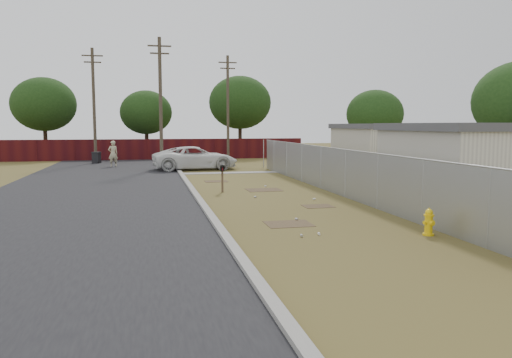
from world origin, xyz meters
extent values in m
plane|color=brown|center=(0.00, 0.00, 0.00)|extent=(120.00, 120.00, 0.00)
cube|color=black|center=(-7.50, 8.00, 0.01)|extent=(9.00, 60.00, 0.02)
cube|color=#A09D95|center=(-3.00, 8.00, 0.06)|extent=(0.25, 60.00, 0.12)
cube|color=#A09D95|center=(0.00, 11.50, 0.01)|extent=(6.20, 1.00, 0.03)
cylinder|color=gray|center=(3.10, -9.00, 1.00)|extent=(0.06, 0.06, 2.00)
cylinder|color=gray|center=(3.10, -6.00, 1.00)|extent=(0.06, 0.06, 2.00)
cylinder|color=gray|center=(3.10, -3.00, 1.00)|extent=(0.06, 0.06, 2.00)
cylinder|color=gray|center=(3.10, 0.00, 1.00)|extent=(0.06, 0.06, 2.00)
cylinder|color=gray|center=(3.10, 3.00, 1.00)|extent=(0.06, 0.06, 2.00)
cylinder|color=gray|center=(3.10, 6.00, 1.00)|extent=(0.06, 0.06, 2.00)
cylinder|color=gray|center=(3.10, 9.00, 1.00)|extent=(0.06, 0.06, 2.00)
cylinder|color=gray|center=(3.10, 12.00, 1.00)|extent=(0.06, 0.06, 2.00)
cylinder|color=gray|center=(3.10, 15.00, 1.00)|extent=(0.06, 0.06, 2.00)
cylinder|color=gray|center=(3.10, 1.00, 2.00)|extent=(0.04, 26.00, 0.04)
cube|color=gray|center=(3.10, 1.00, 1.00)|extent=(0.01, 26.00, 2.00)
cube|color=black|center=(3.16, 1.00, 0.30)|extent=(0.03, 26.00, 0.60)
cube|color=#440E0F|center=(-6.00, 25.00, 0.90)|extent=(30.00, 0.12, 1.80)
cylinder|color=#463D2F|center=(-4.00, 16.00, 4.50)|extent=(0.24, 0.24, 9.00)
cube|color=#463D2F|center=(-4.00, 16.00, 8.40)|extent=(1.60, 0.10, 0.10)
cube|color=#463D2F|center=(-4.00, 16.00, 7.90)|extent=(1.30, 0.10, 0.10)
cylinder|color=#463D2F|center=(-9.00, 22.00, 4.50)|extent=(0.24, 0.24, 9.00)
cube|color=#463D2F|center=(-9.00, 22.00, 8.40)|extent=(1.60, 0.10, 0.10)
cube|color=#463D2F|center=(-9.00, 22.00, 7.90)|extent=(1.30, 0.10, 0.10)
cylinder|color=#463D2F|center=(2.00, 24.00, 4.50)|extent=(0.24, 0.24, 9.00)
cube|color=#463D2F|center=(2.00, 24.00, 8.40)|extent=(1.60, 0.10, 0.10)
cube|color=#463D2F|center=(2.00, 24.00, 7.90)|extent=(1.30, 0.10, 0.10)
cube|color=silver|center=(9.00, -2.00, 1.40)|extent=(8.00, 6.00, 2.80)
cube|color=#4A4A4F|center=(9.00, -2.00, 2.95)|extent=(8.32, 6.24, 0.30)
cube|color=silver|center=(10.50, 9.00, 1.40)|extent=(7.00, 6.00, 2.80)
cube|color=#4A4A4F|center=(10.50, 9.00, 2.95)|extent=(7.28, 6.24, 0.30)
cylinder|color=black|center=(-14.00, 29.00, 1.65)|extent=(0.36, 0.36, 3.30)
ellipsoid|color=black|center=(-14.00, 29.00, 4.88)|extent=(5.70, 5.70, 4.84)
cylinder|color=black|center=(-5.00, 30.00, 1.43)|extent=(0.36, 0.36, 2.86)
ellipsoid|color=black|center=(-5.00, 30.00, 4.23)|extent=(4.94, 4.94, 4.20)
cylinder|color=black|center=(4.00, 29.00, 1.76)|extent=(0.36, 0.36, 3.52)
ellipsoid|color=black|center=(4.00, 29.00, 5.20)|extent=(6.08, 6.08, 5.17)
cylinder|color=black|center=(13.00, 18.00, 1.32)|extent=(0.36, 0.36, 2.64)
ellipsoid|color=black|center=(13.00, 18.00, 3.90)|extent=(4.56, 4.56, 3.88)
cylinder|color=yellow|center=(2.53, -7.31, 0.03)|extent=(0.36, 0.36, 0.05)
cylinder|color=yellow|center=(2.53, -7.31, 0.30)|extent=(0.25, 0.25, 0.52)
cylinder|color=yellow|center=(2.53, -7.31, 0.56)|extent=(0.33, 0.33, 0.05)
sphere|color=yellow|center=(2.53, -7.31, 0.63)|extent=(0.24, 0.24, 0.21)
cylinder|color=yellow|center=(2.53, -7.31, 0.74)|extent=(0.04, 0.04, 0.05)
cylinder|color=yellow|center=(2.41, -7.33, 0.36)|extent=(0.11, 0.11, 0.10)
cylinder|color=yellow|center=(2.66, -7.29, 0.36)|extent=(0.11, 0.11, 0.10)
cylinder|color=yellow|center=(2.56, -7.43, 0.36)|extent=(0.14, 0.13, 0.13)
cube|color=brown|center=(-1.70, 2.65, 0.52)|extent=(0.10, 0.10, 1.04)
cube|color=black|center=(-1.70, 2.65, 1.07)|extent=(0.24, 0.52, 0.19)
cylinder|color=black|center=(-1.70, 2.65, 1.16)|extent=(0.24, 0.52, 0.19)
cube|color=#B30C19|center=(-1.74, 2.38, 1.07)|extent=(0.03, 0.04, 0.10)
imported|color=white|center=(-1.81, 14.35, 0.79)|extent=(5.94, 3.20, 1.58)
imported|color=tan|center=(-7.41, 17.96, 0.95)|extent=(0.80, 0.65, 1.90)
cube|color=black|center=(-8.90, 21.51, 0.43)|extent=(0.69, 0.69, 0.86)
cube|color=black|center=(-8.90, 21.51, 0.88)|extent=(0.76, 0.76, 0.07)
cylinder|color=black|center=(-8.74, 21.16, 0.09)|extent=(0.10, 0.18, 0.18)
cylinder|color=silver|center=(-0.41, -6.67, 0.04)|extent=(0.09, 0.11, 0.07)
cylinder|color=#B2B2B7|center=(-0.38, -4.46, 0.04)|extent=(0.11, 0.12, 0.07)
cylinder|color=silver|center=(1.58, -0.47, 0.04)|extent=(0.10, 0.07, 0.07)
cylinder|color=#B2B2B7|center=(-0.95, -6.78, 0.04)|extent=(0.08, 0.10, 0.07)
cylinder|color=silver|center=(0.65, 4.15, 0.04)|extent=(0.10, 0.12, 0.07)
cylinder|color=#B2B2B7|center=(-0.62, 0.63, 0.04)|extent=(0.12, 0.12, 0.07)
camera|label=1|loc=(-4.99, -19.47, 3.03)|focal=35.00mm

